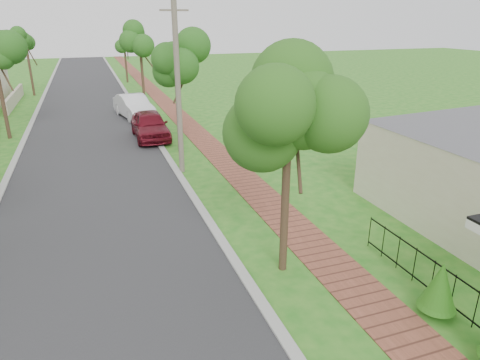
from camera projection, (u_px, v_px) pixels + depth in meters
road at (90, 140)px, 25.02m from camera, size 7.00×120.00×0.02m
kerb_right at (153, 135)px, 26.16m from camera, size 0.30×120.00×0.10m
kerb_left at (22, 146)px, 23.88m from camera, size 0.30×120.00×0.10m
sidewalk at (194, 131)px, 26.97m from camera, size 1.50×120.00×0.03m
picket_fence at (476, 308)px, 9.66m from camera, size 0.03×8.02×1.00m
street_trees at (82, 51)px, 29.49m from camera, size 10.70×37.65×5.89m
parked_car_red at (150, 125)px, 25.04m from camera, size 1.90×4.73×1.61m
parked_car_white at (134, 107)px, 30.34m from camera, size 2.61×5.12×1.61m
near_tree at (289, 115)px, 10.59m from camera, size 2.17×2.17×5.56m
utility_pole at (178, 90)px, 18.54m from camera, size 1.20×0.24×7.38m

